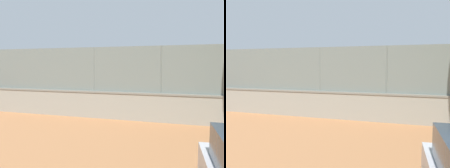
{
  "view_description": "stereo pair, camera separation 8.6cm",
  "coord_description": "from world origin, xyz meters",
  "views": [
    {
      "loc": [
        -3.18,
        20.47,
        2.56
      ],
      "look_at": [
        0.94,
        7.23,
        1.46
      ],
      "focal_mm": 37.67,
      "sensor_mm": 36.0,
      "label": 1
    },
    {
      "loc": [
        -3.27,
        20.44,
        2.56
      ],
      "look_at": [
        0.94,
        7.23,
        1.46
      ],
      "focal_mm": 37.67,
      "sensor_mm": 36.0,
      "label": 2
    }
  ],
  "objects": [
    {
      "name": "sports_ball",
      "position": [
        -0.48,
        7.39,
        0.11
      ],
      "size": [
        0.23,
        0.23,
        0.23
      ],
      "primitive_type": "sphere",
      "color": "orange",
      "rests_on": "ground_plane"
    },
    {
      "name": "perimeter_wall",
      "position": [
        -0.55,
        9.78,
        0.66
      ],
      "size": [
        29.51,
        0.54,
        1.31
      ],
      "color": "gray",
      "rests_on": "ground_plane"
    },
    {
      "name": "spare_ball_by_wall",
      "position": [
        -0.32,
        7.82,
        0.04
      ],
      "size": [
        0.08,
        0.08,
        0.08
      ],
      "primitive_type": "sphere",
      "color": "white",
      "rests_on": "ground_plane"
    },
    {
      "name": "ground_plane",
      "position": [
        0.0,
        0.0,
        0.0
      ],
      "size": [
        260.0,
        260.0,
        0.0
      ],
      "primitive_type": "plane",
      "color": "#A36B42"
    },
    {
      "name": "player_at_service_line",
      "position": [
        4.55,
        6.48,
        0.94
      ],
      "size": [
        1.26,
        0.73,
        1.59
      ],
      "color": "#591919",
      "rests_on": "ground_plane"
    },
    {
      "name": "player_baseline_waiting",
      "position": [
        -1.39,
        6.06,
        0.93
      ],
      "size": [
        0.95,
        0.92,
        1.58
      ],
      "color": "#591919",
      "rests_on": "ground_plane"
    },
    {
      "name": "fence_panel_on_wall",
      "position": [
        -0.55,
        9.78,
        2.38
      ],
      "size": [
        28.99,
        0.19,
        2.13
      ],
      "color": "slate",
      "rests_on": "perimeter_wall"
    }
  ]
}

